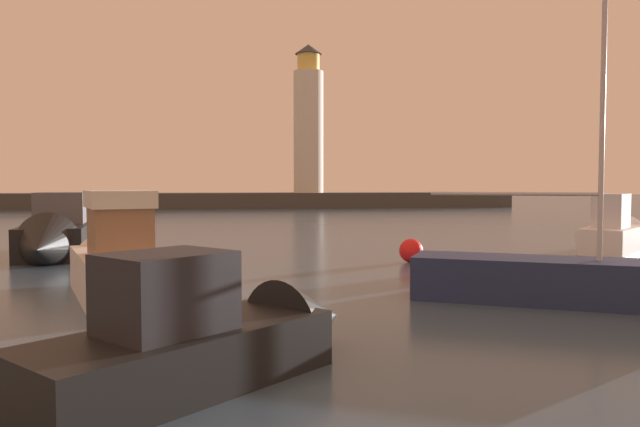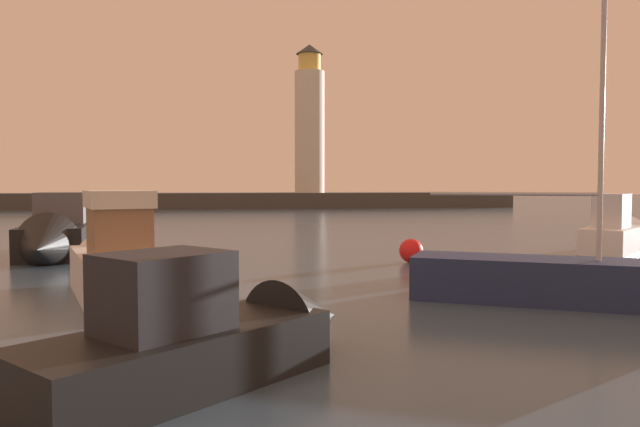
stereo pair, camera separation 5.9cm
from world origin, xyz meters
name	(u,v)px [view 2 (the right image)]	position (x,y,z in m)	size (l,w,h in m)	color
ground_plane	(256,232)	(0.00, 35.03, 0.00)	(220.00, 220.00, 0.00)	#384C60
breakwater	(242,200)	(0.00, 70.07, 0.89)	(64.43, 5.09, 1.79)	#423F3D
lighthouse	(310,123)	(7.95, 70.07, 9.97)	(3.49, 3.49, 17.28)	silver
motorboat_0	(619,233)	(15.08, 22.48, 0.75)	(5.80, 5.58, 2.70)	white
motorboat_2	(113,261)	(-4.61, 14.65, 0.86)	(3.64, 6.68, 2.95)	white
motorboat_3	(225,335)	(-1.72, 7.45, 0.61)	(5.42, 5.07, 2.30)	black
motorboat_4	(55,237)	(-8.23, 23.04, 0.81)	(3.11, 7.98, 2.96)	black
sailboat_moored	(565,280)	(6.31, 11.75, 0.58)	(7.16, 4.90, 9.73)	#1E284C
mooring_buoy	(411,251)	(4.93, 19.71, 0.43)	(0.87, 0.87, 0.87)	red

